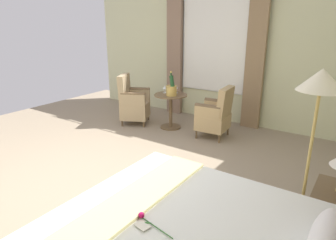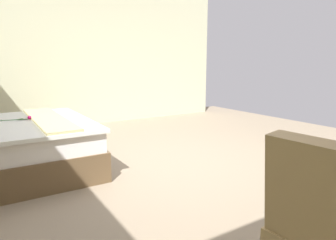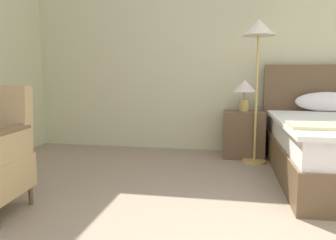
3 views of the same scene
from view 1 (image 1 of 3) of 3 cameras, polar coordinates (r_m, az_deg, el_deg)
name	(u,v)px [view 1 (image 1 of 3)]	position (r m, az deg, el deg)	size (l,w,h in m)	color
ground_plane	(101,178)	(4.26, -12.58, -10.79)	(8.13, 8.13, 0.00)	gray
wall_window_side	(215,46)	(6.50, 9.00, 13.70)	(0.27, 6.27, 3.11)	beige
floor_lamp_brass	(319,98)	(2.77, 26.78, 3.82)	(0.38, 0.38, 1.68)	tan
side_table_round	(171,108)	(5.94, 0.51, 2.29)	(0.65, 0.65, 0.69)	brown
champagne_bucket	(172,89)	(5.76, 0.68, 5.95)	(0.22, 0.22, 0.47)	tan
wine_glass_near_bucket	(176,87)	(5.98, 1.59, 6.23)	(0.07, 0.07, 0.16)	white
wine_glass_near_edge	(165,88)	(5.98, -0.63, 6.21)	(0.08, 0.08, 0.16)	white
snack_plate	(170,92)	(6.04, 0.32, 5.34)	(0.19, 0.19, 0.04)	white
armchair_by_window	(216,115)	(5.50, 9.08, 1.04)	(0.58, 0.60, 0.96)	brown
armchair_facing_bed	(133,103)	(6.26, -6.69, 3.28)	(0.74, 0.74, 1.02)	brown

